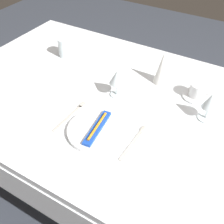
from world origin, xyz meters
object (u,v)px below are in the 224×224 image
dinner_plate (97,130)px  wine_glass_left (117,78)px  napkin_folded (163,67)px  spoon_soup (136,138)px  wine_glass_centre (210,102)px  fork_outer (71,115)px  toothbrush_package (97,128)px  coffee_cup_left (198,90)px  drink_tumbler (65,48)px

dinner_plate → wine_glass_left: 0.28m
napkin_folded → spoon_soup: bearing=-80.2°
wine_glass_centre → dinner_plate: bearing=-139.4°
spoon_soup → napkin_folded: size_ratio=1.21×
wine_glass_left → napkin_folded: bearing=55.8°
fork_outer → wine_glass_left: size_ratio=1.61×
dinner_plate → wine_glass_centre: size_ratio=1.86×
wine_glass_left → dinner_plate: bearing=-78.0°
toothbrush_package → coffee_cup_left: 0.53m
coffee_cup_left → napkin_folded: 0.21m
wine_glass_centre → drink_tumbler: 0.88m
coffee_cup_left → wine_glass_left: 0.39m
toothbrush_package → spoon_soup: size_ratio=0.99×
dinner_plate → wine_glass_left: bearing=102.0°
toothbrush_package → napkin_folded: size_ratio=1.19×
fork_outer → spoon_soup: spoon_soup is taller
dinner_plate → napkin_folded: 0.48m
dinner_plate → drink_tumbler: 0.66m
spoon_soup → fork_outer: bearing=-176.0°
dinner_plate → wine_glass_centre: (0.37, 0.31, 0.08)m
wine_glass_centre → napkin_folded: bearing=151.4°
spoon_soup → drink_tumbler: (-0.66, 0.38, 0.05)m
napkin_folded → wine_glass_left: bearing=-124.2°
fork_outer → napkin_folded: (0.24, 0.44, 0.09)m
fork_outer → coffee_cup_left: bearing=43.1°
wine_glass_left → drink_tumbler: (-0.45, 0.17, -0.05)m
coffee_cup_left → wine_glass_left: size_ratio=0.72×
fork_outer → napkin_folded: size_ratio=1.26×
toothbrush_package → drink_tumbler: (-0.50, 0.43, 0.03)m
toothbrush_package → spoon_soup: 0.17m
dinner_plate → fork_outer: bearing=170.2°
spoon_soup → drink_tumbler: bearing=150.1°
fork_outer → wine_glass_centre: (0.52, 0.29, 0.09)m
spoon_soup → dinner_plate: bearing=-162.8°
toothbrush_package → drink_tumbler: size_ratio=1.98×
toothbrush_package → wine_glass_left: 0.27m
spoon_soup → wine_glass_left: 0.31m
toothbrush_package → coffee_cup_left: size_ratio=2.11×
drink_tumbler → dinner_plate: bearing=-40.5°
dinner_plate → spoon_soup: bearing=17.2°
wine_glass_centre → napkin_folded: napkin_folded is taller
drink_tumbler → napkin_folded: 0.59m
coffee_cup_left → wine_glass_centre: bearing=-57.6°
fork_outer → napkin_folded: bearing=61.0°
wine_glass_centre → napkin_folded: 0.32m
spoon_soup → wine_glass_left: (-0.21, 0.21, 0.10)m
fork_outer → wine_glass_centre: 0.60m
coffee_cup_left → fork_outer: bearing=-136.9°
coffee_cup_left → spoon_soup: bearing=-107.9°
fork_outer → coffee_cup_left: 0.61m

